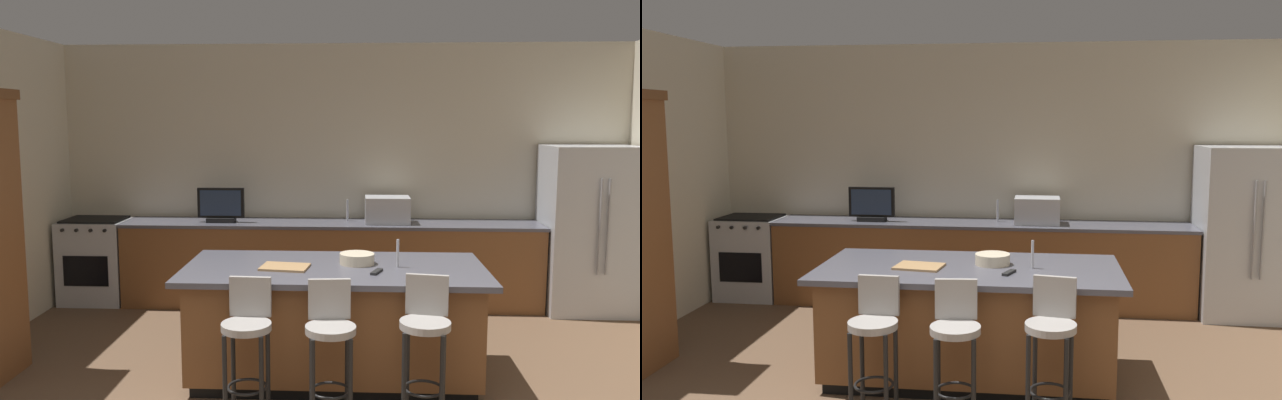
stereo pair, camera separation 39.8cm
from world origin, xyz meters
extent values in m
cube|color=beige|center=(0.00, 4.08, 1.44)|extent=(6.84, 0.12, 2.88)
cube|color=brown|center=(-0.12, 3.70, 0.44)|extent=(4.53, 0.60, 0.89)
cube|color=#4C4C56|center=(-0.12, 3.70, 0.91)|extent=(4.56, 0.62, 0.04)
cube|color=black|center=(-0.02, 1.69, 0.04)|extent=(2.11, 0.91, 0.09)
cube|color=brown|center=(-0.02, 1.69, 0.47)|extent=(2.19, 0.99, 0.77)
cube|color=#4C4C56|center=(-0.02, 1.69, 0.88)|extent=(2.35, 1.15, 0.04)
cube|color=#B7BABF|center=(2.64, 3.63, 0.88)|extent=(0.94, 0.73, 1.77)
cylinder|color=gray|center=(2.60, 3.24, 0.97)|extent=(0.02, 0.02, 0.97)
cylinder|color=gray|center=(2.68, 3.24, 0.97)|extent=(0.02, 0.02, 0.97)
cube|color=#B7BABF|center=(-2.76, 3.70, 0.46)|extent=(0.70, 0.60, 0.92)
cube|color=black|center=(-2.76, 3.39, 0.42)|extent=(0.49, 0.01, 0.33)
cube|color=black|center=(-2.76, 3.70, 0.93)|extent=(0.63, 0.50, 0.02)
cylinder|color=black|center=(-2.99, 3.38, 0.86)|extent=(0.04, 0.03, 0.04)
cylinder|color=black|center=(-2.84, 3.38, 0.86)|extent=(0.04, 0.03, 0.04)
cylinder|color=black|center=(-2.68, 3.38, 0.86)|extent=(0.04, 0.03, 0.04)
cylinder|color=black|center=(-2.53, 3.38, 0.86)|extent=(0.04, 0.03, 0.04)
cube|color=#B7BABF|center=(0.50, 3.70, 1.07)|extent=(0.48, 0.36, 0.29)
cube|color=black|center=(-1.32, 3.65, 0.95)|extent=(0.31, 0.16, 0.05)
cube|color=black|center=(-1.32, 3.65, 1.14)|extent=(0.51, 0.05, 0.33)
cube|color=#1E2D47|center=(-1.32, 3.62, 1.14)|extent=(0.45, 0.01, 0.28)
cylinder|color=#B2B2B7|center=(0.06, 3.80, 1.04)|extent=(0.02, 0.02, 0.24)
cylinder|color=#B2B2B7|center=(0.47, 1.69, 1.01)|extent=(0.02, 0.02, 0.22)
cylinder|color=gray|center=(-0.59, 0.90, 0.67)|extent=(0.34, 0.34, 0.05)
cube|color=gray|center=(-0.58, 1.05, 0.83)|extent=(0.29, 0.05, 0.28)
cylinder|color=black|center=(-0.71, 0.78, 0.32)|extent=(0.03, 0.03, 0.64)
cylinder|color=black|center=(-0.47, 0.77, 0.32)|extent=(0.03, 0.03, 0.64)
cylinder|color=black|center=(-0.70, 1.03, 0.32)|extent=(0.03, 0.03, 0.64)
cylinder|color=black|center=(-0.46, 1.02, 0.32)|extent=(0.03, 0.03, 0.64)
torus|color=black|center=(-0.59, 0.90, 0.24)|extent=(0.28, 0.28, 0.02)
cylinder|color=gray|center=(-0.02, 0.87, 0.66)|extent=(0.34, 0.34, 0.05)
cube|color=gray|center=(-0.03, 1.02, 0.83)|extent=(0.29, 0.06, 0.28)
cylinder|color=black|center=(-0.13, 0.74, 0.32)|extent=(0.03, 0.03, 0.64)
cylinder|color=black|center=(0.11, 0.76, 0.32)|extent=(0.03, 0.03, 0.64)
cylinder|color=black|center=(-0.15, 0.99, 0.32)|extent=(0.03, 0.03, 0.64)
cylinder|color=black|center=(0.09, 1.01, 0.32)|extent=(0.03, 0.03, 0.64)
torus|color=black|center=(-0.02, 0.87, 0.24)|extent=(0.28, 0.28, 0.02)
cylinder|color=gray|center=(0.61, 0.92, 0.69)|extent=(0.34, 0.34, 0.05)
cube|color=gray|center=(0.63, 1.06, 0.86)|extent=(0.29, 0.09, 0.28)
cylinder|color=black|center=(0.46, 0.82, 0.33)|extent=(0.03, 0.03, 0.67)
cylinder|color=black|center=(0.70, 0.77, 0.33)|extent=(0.03, 0.03, 0.67)
cylinder|color=black|center=(0.51, 1.06, 0.33)|extent=(0.03, 0.03, 0.67)
cylinder|color=black|center=(0.75, 1.01, 0.33)|extent=(0.03, 0.03, 0.67)
torus|color=black|center=(0.61, 0.92, 0.25)|extent=(0.28, 0.28, 0.02)
cylinder|color=beige|center=(0.16, 1.78, 0.94)|extent=(0.28, 0.28, 0.09)
cube|color=black|center=(0.30, 1.49, 0.91)|extent=(0.10, 0.17, 0.02)
cube|color=#A87F51|center=(-0.40, 1.61, 0.91)|extent=(0.39, 0.32, 0.02)
camera|label=1|loc=(0.12, -3.20, 2.05)|focal=35.82mm
camera|label=2|loc=(0.52, -3.17, 2.05)|focal=35.82mm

